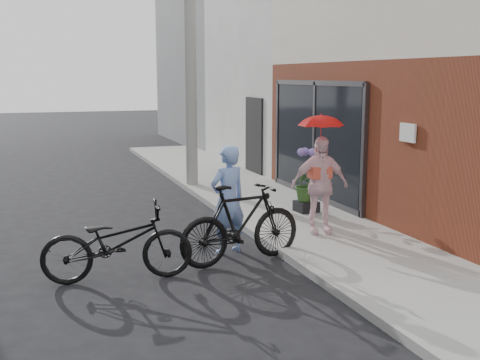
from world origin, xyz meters
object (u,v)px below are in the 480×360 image
kimono_woman (320,185)px  planter (306,206)px  bike_right (241,223)px  utility_pole (190,42)px  bike_left (117,243)px  officer (228,200)px

kimono_woman → planter: size_ratio=4.13×
bike_right → kimono_woman: (1.66, 0.76, 0.34)m
utility_pole → bike_left: (-2.68, -6.15, -2.97)m
utility_pole → officer: (-0.88, -5.41, -2.66)m
officer → bike_right: officer is taller
utility_pole → bike_left: bearing=-113.6°
bike_right → officer: bearing=-7.5°
bike_right → kimono_woman: bearing=-75.2°
kimono_woman → bike_right: bearing=-144.1°
bike_right → planter: 3.15m
utility_pole → bike_right: size_ratio=3.55×
utility_pole → planter: (1.30, -3.69, -3.28)m
officer → bike_left: 1.97m
bike_right → utility_pole: bearing=-18.1°
bike_left → planter: size_ratio=5.09×
utility_pole → planter: size_ratio=17.77×
officer → kimono_woman: 1.70m
bike_right → planter: bearing=-53.4°
utility_pole → kimono_woman: utility_pole is taller
officer → planter: bearing=-158.7°
officer → kimono_woman: size_ratio=1.04×
utility_pole → kimono_woman: (0.80, -5.19, -2.57)m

